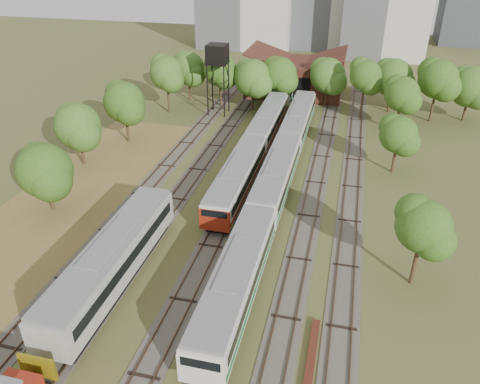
# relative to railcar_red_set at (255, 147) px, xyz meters

# --- Properties ---
(ground) EXTENTS (240.00, 240.00, 0.00)m
(ground) POSITION_rel_railcar_red_set_xyz_m (2.00, -29.05, -1.90)
(ground) COLOR #475123
(ground) RESTS_ON ground
(dry_grass_patch) EXTENTS (14.00, 60.00, 0.04)m
(dry_grass_patch) POSITION_rel_railcar_red_set_xyz_m (-16.00, -21.05, -1.88)
(dry_grass_patch) COLOR brown
(dry_grass_patch) RESTS_ON ground
(tracks) EXTENTS (24.60, 80.00, 0.19)m
(tracks) POSITION_rel_railcar_red_set_xyz_m (1.33, -4.05, -1.86)
(tracks) COLOR #4C473D
(tracks) RESTS_ON ground
(railcar_red_set) EXTENTS (2.90, 34.57, 3.59)m
(railcar_red_set) POSITION_rel_railcar_red_set_xyz_m (0.00, 0.00, 0.00)
(railcar_red_set) COLOR black
(railcar_red_set) RESTS_ON ground
(railcar_green_set) EXTENTS (2.99, 52.08, 3.70)m
(railcar_green_set) POSITION_rel_railcar_red_set_xyz_m (4.00, -7.53, 0.06)
(railcar_green_set) COLOR black
(railcar_green_set) RESTS_ON ground
(railcar_rear) EXTENTS (2.82, 16.08, 3.48)m
(railcar_rear) POSITION_rel_railcar_red_set_xyz_m (0.00, 27.25, -0.06)
(railcar_rear) COLOR black
(railcar_rear) RESTS_ON ground
(old_grey_coach) EXTENTS (3.21, 18.00, 3.97)m
(old_grey_coach) POSITION_rel_railcar_red_set_xyz_m (-6.00, -25.05, 0.27)
(old_grey_coach) COLOR black
(old_grey_coach) RESTS_ON ground
(water_tower) EXTENTS (3.04, 3.04, 10.52)m
(water_tower) POSITION_rel_railcar_red_set_xyz_m (-9.07, 15.57, 6.96)
(water_tower) COLOR black
(water_tower) RESTS_ON ground
(rail_pile_far) EXTENTS (0.55, 8.84, 0.29)m
(rail_pile_far) POSITION_rel_railcar_red_set_xyz_m (10.20, -30.16, -1.75)
(rail_pile_far) COLOR #552518
(rail_pile_far) RESTS_ON ground
(maintenance_shed) EXTENTS (16.45, 11.55, 7.58)m
(maintenance_shed) POSITION_rel_railcar_red_set_xyz_m (1.00, 28.93, 1.02)
(maintenance_shed) COLOR #3A1915
(maintenance_shed) RESTS_ON ground
(tree_band_left) EXTENTS (8.49, 56.88, 8.76)m
(tree_band_left) POSITION_rel_railcar_red_set_xyz_m (-18.05, -7.31, 3.29)
(tree_band_left) COLOR #382616
(tree_band_left) RESTS_ON ground
(tree_band_far) EXTENTS (48.55, 10.22, 9.21)m
(tree_band_far) POSITION_rel_railcar_red_set_xyz_m (7.19, 20.58, 3.59)
(tree_band_far) COLOR #382616
(tree_band_far) RESTS_ON ground
(tree_band_right) EXTENTS (5.52, 38.43, 7.79)m
(tree_band_right) POSITION_rel_railcar_red_set_xyz_m (17.07, 0.68, 3.31)
(tree_band_right) COLOR #382616
(tree_band_right) RESTS_ON ground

